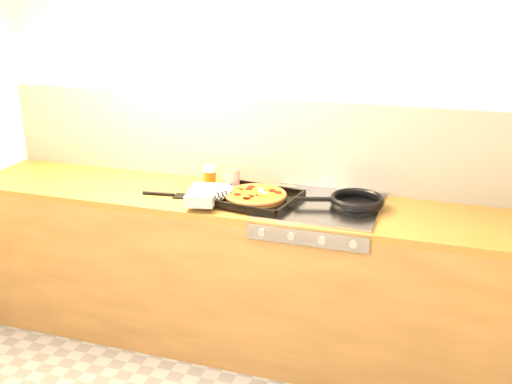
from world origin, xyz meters
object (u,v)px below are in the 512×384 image
(pizza_on_tray, at_px, (242,195))
(frying_pan, at_px, (356,201))
(tomato_can, at_px, (232,180))
(juice_glass, at_px, (210,176))

(pizza_on_tray, relative_size, frying_pan, 1.20)
(tomato_can, bearing_deg, pizza_on_tray, -57.01)
(pizza_on_tray, relative_size, juice_glass, 4.78)
(pizza_on_tray, xyz_separation_m, tomato_can, (-0.12, 0.19, 0.02))
(pizza_on_tray, xyz_separation_m, frying_pan, (0.58, 0.11, -0.00))
(frying_pan, relative_size, juice_glass, 3.97)
(frying_pan, bearing_deg, juice_glass, 173.13)
(pizza_on_tray, distance_m, tomato_can, 0.22)
(tomato_can, xyz_separation_m, juice_glass, (-0.15, 0.02, 0.00))
(pizza_on_tray, relative_size, tomato_can, 4.84)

